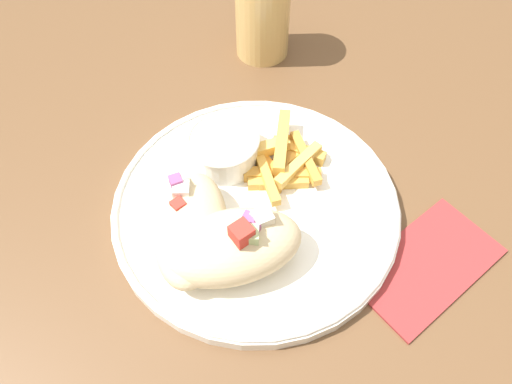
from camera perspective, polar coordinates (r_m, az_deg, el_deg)
name	(u,v)px	position (r m, az deg, el deg)	size (l,w,h in m)	color
ground_plane	(239,378)	(1.25, -1.90, -20.45)	(10.00, 10.00, 0.00)	brown
table	(224,220)	(0.61, -3.65, -3.26)	(1.26, 1.26, 0.77)	brown
napkin	(427,265)	(0.52, 18.94, -7.87)	(0.16, 0.11, 0.00)	maroon
plate	(256,206)	(0.52, 0.00, -1.57)	(0.30, 0.30, 0.02)	white
pita_sandwich_near	(232,246)	(0.46, -2.72, -6.19)	(0.15, 0.14, 0.07)	beige
pita_sandwich_far	(191,227)	(0.48, -7.45, -4.00)	(0.14, 0.13, 0.05)	beige
fries_pile	(282,161)	(0.54, 2.95, 3.53)	(0.11, 0.10, 0.03)	gold
sauce_ramekin	(223,147)	(0.54, -3.75, 5.15)	(0.08, 0.08, 0.04)	white
water_glass	(263,15)	(0.67, 0.75, 19.58)	(0.07, 0.07, 0.12)	tan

